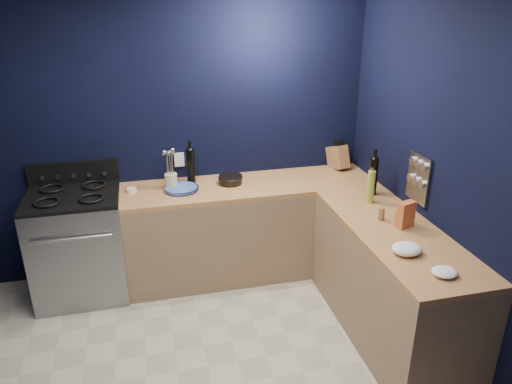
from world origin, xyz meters
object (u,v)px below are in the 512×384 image
object	(u,v)px
knife_block	(338,157)
utensil_crock	(171,181)
plate_stack	(181,189)
crouton_bag	(406,215)
gas_range	(80,247)

from	to	relation	value
knife_block	utensil_crock	bearing A→B (deg)	170.53
plate_stack	utensil_crock	bearing A→B (deg)	134.20
plate_stack	utensil_crock	xyz separation A→B (m)	(-0.08, 0.08, 0.05)
utensil_crock	knife_block	world-z (taller)	knife_block
crouton_bag	gas_range	bearing A→B (deg)	136.57
utensil_crock	crouton_bag	world-z (taller)	crouton_bag
plate_stack	knife_block	bearing A→B (deg)	8.26
plate_stack	utensil_crock	world-z (taller)	utensil_crock
gas_range	plate_stack	size ratio (longest dim) A/B	3.26
utensil_crock	gas_range	bearing A→B (deg)	-174.62
utensil_crock	plate_stack	bearing A→B (deg)	-45.80
plate_stack	knife_block	world-z (taller)	knife_block
knife_block	crouton_bag	xyz separation A→B (m)	(-0.02, -1.33, -0.01)
gas_range	plate_stack	bearing A→B (deg)	-0.15
gas_range	crouton_bag	world-z (taller)	crouton_bag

